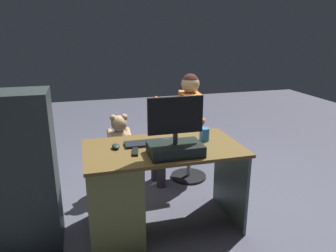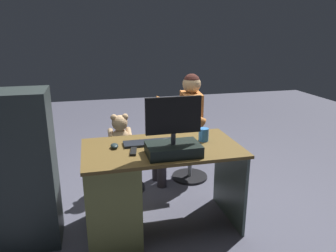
# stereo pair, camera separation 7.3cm
# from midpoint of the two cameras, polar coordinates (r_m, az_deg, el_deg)

# --- Properties ---
(ground_plane) EXTENTS (10.00, 10.00, 0.00)m
(ground_plane) POSITION_cam_midpoint_polar(r_m,az_deg,el_deg) (3.15, -2.92, -14.20)
(ground_plane) COLOR #4B4C5B
(desk) EXTENTS (1.25, 0.70, 0.72)m
(desk) POSITION_cam_midpoint_polar(r_m,az_deg,el_deg) (2.65, -8.51, -11.16)
(desk) COLOR brown
(desk) RESTS_ON ground_plane
(monitor) EXTENTS (0.41, 0.26, 0.44)m
(monitor) POSITION_cam_midpoint_polar(r_m,az_deg,el_deg) (2.37, 0.43, -2.62)
(monitor) COLOR black
(monitor) RESTS_ON desk
(keyboard) EXTENTS (0.42, 0.14, 0.02)m
(keyboard) POSITION_cam_midpoint_polar(r_m,az_deg,el_deg) (2.62, -3.95, -3.01)
(keyboard) COLOR black
(keyboard) RESTS_ON desk
(computer_mouse) EXTENTS (0.06, 0.10, 0.04)m
(computer_mouse) POSITION_cam_midpoint_polar(r_m,az_deg,el_deg) (2.56, -10.10, -3.59)
(computer_mouse) COLOR #1F2C2E
(computer_mouse) RESTS_ON desk
(cup) EXTENTS (0.08, 0.08, 0.11)m
(cup) POSITION_cam_midpoint_polar(r_m,az_deg,el_deg) (2.70, 5.72, -1.49)
(cup) COLOR #3372BF
(cup) RESTS_ON desk
(tv_remote) EXTENTS (0.07, 0.16, 0.02)m
(tv_remote) POSITION_cam_midpoint_polar(r_m,az_deg,el_deg) (2.45, -6.70, -4.58)
(tv_remote) COLOR black
(tv_remote) RESTS_ON desk
(notebook_binder) EXTENTS (0.23, 0.31, 0.02)m
(notebook_binder) POSITION_cam_midpoint_polar(r_m,az_deg,el_deg) (2.56, 1.56, -3.46)
(notebook_binder) COLOR silver
(notebook_binder) RESTS_ON desk
(office_chair_teddy) EXTENTS (0.47, 0.47, 0.48)m
(office_chair_teddy) POSITION_cam_midpoint_polar(r_m,az_deg,el_deg) (3.37, -8.99, -7.17)
(office_chair_teddy) COLOR black
(office_chair_teddy) RESTS_ON ground_plane
(teddy_bear) EXTENTS (0.24, 0.24, 0.35)m
(teddy_bear) POSITION_cam_midpoint_polar(r_m,az_deg,el_deg) (3.24, -9.31, -1.09)
(teddy_bear) COLOR tan
(teddy_bear) RESTS_ON office_chair_teddy
(visitor_chair) EXTENTS (0.40, 0.40, 0.48)m
(visitor_chair) POSITION_cam_midpoint_polar(r_m,az_deg,el_deg) (3.60, 3.16, -4.98)
(visitor_chair) COLOR black
(visitor_chair) RESTS_ON ground_plane
(person) EXTENTS (0.55, 0.52, 1.18)m
(person) POSITION_cam_midpoint_polar(r_m,az_deg,el_deg) (3.43, 2.00, 1.28)
(person) COLOR #C47336
(person) RESTS_ON ground_plane
(equipment_rack) EXTENTS (0.44, 0.36, 1.22)m
(equipment_rack) POSITION_cam_midpoint_polar(r_m,az_deg,el_deg) (2.63, -24.79, -7.51)
(equipment_rack) COLOR #293231
(equipment_rack) RESTS_ON ground_plane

